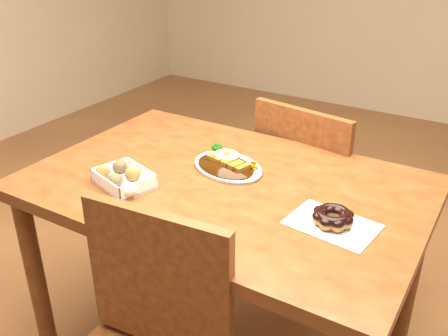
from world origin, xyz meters
The scene contains 5 objects.
table centered at (0.00, 0.00, 0.65)m, with size 1.20×0.80×0.75m.
chair_far centered at (0.09, 0.54, 0.48)m, with size 0.48×0.48×0.87m.
katsu_curry_plate centered at (-0.04, 0.08, 0.76)m, with size 0.29×0.25×0.05m.
donut_box centered at (-0.25, -0.18, 0.77)m, with size 0.20×0.17×0.05m.
pon_de_ring centered at (0.37, -0.06, 0.77)m, with size 0.24×0.18×0.04m.
Camera 1 is at (0.70, -1.16, 1.47)m, focal length 40.00 mm.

